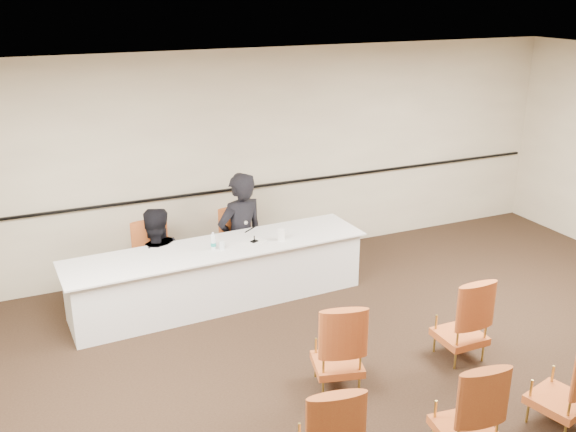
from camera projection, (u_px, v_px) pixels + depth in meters
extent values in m
plane|color=black|center=(398.00, 417.00, 5.94)|extent=(10.00, 10.00, 0.00)
plane|color=white|center=(420.00, 91.00, 4.93)|extent=(10.00, 10.00, 0.00)
cube|color=#B7A98F|center=(244.00, 159.00, 8.87)|extent=(10.00, 0.04, 3.00)
cube|color=black|center=(246.00, 188.00, 8.97)|extent=(9.80, 0.04, 0.03)
imported|color=black|center=(241.00, 241.00, 8.61)|extent=(0.78, 0.61, 1.91)
imported|color=black|center=(156.00, 269.00, 8.18)|extent=(0.80, 0.62, 1.64)
cube|color=white|center=(253.00, 242.00, 8.00)|extent=(0.37, 0.34, 0.00)
cylinder|color=white|center=(222.00, 245.00, 7.77)|extent=(0.08, 0.08, 0.10)
cylinder|color=white|center=(281.00, 235.00, 8.03)|extent=(0.12, 0.12, 0.14)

